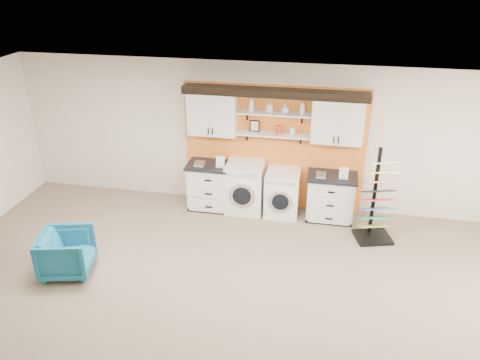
% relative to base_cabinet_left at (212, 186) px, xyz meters
% --- Properties ---
extents(floor, '(10.00, 10.00, 0.00)m').
position_rel_base_cabinet_left_xyz_m(floor, '(1.13, -3.64, -0.46)').
color(floor, '#836E58').
rests_on(floor, ground).
extents(ceiling, '(10.00, 10.00, 0.00)m').
position_rel_base_cabinet_left_xyz_m(ceiling, '(1.13, -3.64, 2.34)').
color(ceiling, white).
rests_on(ceiling, wall_back).
extents(wall_back, '(10.00, 0.00, 10.00)m').
position_rel_base_cabinet_left_xyz_m(wall_back, '(1.13, 0.36, 0.94)').
color(wall_back, beige).
rests_on(wall_back, floor).
extents(accent_panel, '(3.40, 0.07, 2.40)m').
position_rel_base_cabinet_left_xyz_m(accent_panel, '(1.13, 0.32, 0.74)').
color(accent_panel, orange).
rests_on(accent_panel, wall_back).
extents(upper_cabinet_left, '(0.90, 0.35, 0.84)m').
position_rel_base_cabinet_left_xyz_m(upper_cabinet_left, '(-0.00, 0.15, 1.42)').
color(upper_cabinet_left, silver).
rests_on(upper_cabinet_left, wall_back).
extents(upper_cabinet_right, '(0.90, 0.35, 0.84)m').
position_rel_base_cabinet_left_xyz_m(upper_cabinet_right, '(2.26, 0.15, 1.42)').
color(upper_cabinet_right, silver).
rests_on(upper_cabinet_right, wall_back).
extents(shelf_lower, '(1.32, 0.28, 0.03)m').
position_rel_base_cabinet_left_xyz_m(shelf_lower, '(1.13, 0.16, 1.07)').
color(shelf_lower, silver).
rests_on(shelf_lower, wall_back).
extents(shelf_upper, '(1.32, 0.28, 0.03)m').
position_rel_base_cabinet_left_xyz_m(shelf_upper, '(1.13, 0.16, 1.47)').
color(shelf_upper, silver).
rests_on(shelf_upper, wall_back).
extents(crown_molding, '(3.30, 0.41, 0.13)m').
position_rel_base_cabinet_left_xyz_m(crown_molding, '(1.13, 0.17, 1.87)').
color(crown_molding, black).
rests_on(crown_molding, wall_back).
extents(picture_frame, '(0.18, 0.02, 0.22)m').
position_rel_base_cabinet_left_xyz_m(picture_frame, '(0.78, 0.21, 1.20)').
color(picture_frame, black).
rests_on(picture_frame, shelf_lower).
extents(canister_red, '(0.11, 0.11, 0.16)m').
position_rel_base_cabinet_left_xyz_m(canister_red, '(1.23, 0.16, 1.17)').
color(canister_red, red).
rests_on(canister_red, shelf_lower).
extents(canister_cream, '(0.10, 0.10, 0.14)m').
position_rel_base_cabinet_left_xyz_m(canister_cream, '(1.48, 0.16, 1.16)').
color(canister_cream, silver).
rests_on(canister_cream, shelf_lower).
extents(base_cabinet_left, '(0.93, 0.66, 0.91)m').
position_rel_base_cabinet_left_xyz_m(base_cabinet_left, '(0.00, 0.00, 0.00)').
color(base_cabinet_left, silver).
rests_on(base_cabinet_left, floor).
extents(base_cabinet_right, '(0.90, 0.66, 0.88)m').
position_rel_base_cabinet_left_xyz_m(base_cabinet_right, '(2.26, 0.00, -0.02)').
color(base_cabinet_right, silver).
rests_on(base_cabinet_right, floor).
extents(washer, '(0.70, 0.71, 0.98)m').
position_rel_base_cabinet_left_xyz_m(washer, '(0.65, -0.00, 0.03)').
color(washer, white).
rests_on(washer, floor).
extents(dryer, '(0.62, 0.71, 0.87)m').
position_rel_base_cabinet_left_xyz_m(dryer, '(1.36, -0.00, -0.02)').
color(dryer, white).
rests_on(dryer, floor).
extents(sample_rack, '(0.71, 0.65, 1.65)m').
position_rel_base_cabinet_left_xyz_m(sample_rack, '(3.02, -0.58, 0.07)').
color(sample_rack, black).
rests_on(sample_rack, floor).
extents(armchair, '(0.92, 0.90, 0.69)m').
position_rel_base_cabinet_left_xyz_m(armchair, '(-1.70, -2.47, -0.11)').
color(armchair, '#156584').
rests_on(armchair, floor).
extents(soap_bottle_a, '(0.15, 0.15, 0.28)m').
position_rel_base_cabinet_left_xyz_m(soap_bottle_a, '(0.72, 0.16, 1.63)').
color(soap_bottle_a, silver).
rests_on(soap_bottle_a, shelf_upper).
extents(soap_bottle_b, '(0.13, 0.13, 0.20)m').
position_rel_base_cabinet_left_xyz_m(soap_bottle_b, '(1.05, 0.16, 1.59)').
color(soap_bottle_b, silver).
rests_on(soap_bottle_b, shelf_upper).
extents(soap_bottle_c, '(0.20, 0.20, 0.19)m').
position_rel_base_cabinet_left_xyz_m(soap_bottle_c, '(1.33, 0.16, 1.58)').
color(soap_bottle_c, silver).
rests_on(soap_bottle_c, shelf_upper).
extents(soap_bottle_d, '(0.10, 0.10, 0.26)m').
position_rel_base_cabinet_left_xyz_m(soap_bottle_d, '(1.63, 0.16, 1.62)').
color(soap_bottle_d, silver).
rests_on(soap_bottle_d, shelf_upper).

